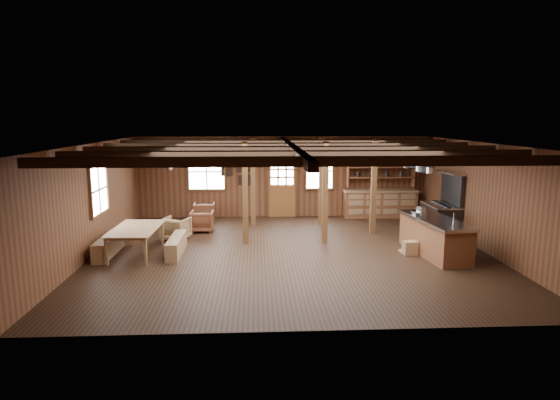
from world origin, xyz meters
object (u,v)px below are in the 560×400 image
armchair_a (202,221)px  armchair_b (204,212)px  armchair_c (176,229)px  kitchen_island (435,236)px  dining_table (138,241)px  commercial_range (442,213)px

armchair_a → armchair_b: armchair_b is taller
armchair_a → armchair_c: 1.15m
armchair_b → armchair_c: (-0.55, -2.36, 0.00)m
kitchen_island → dining_table: size_ratio=1.31×
commercial_range → dining_table: 8.74m
kitchen_island → dining_table: kitchen_island is taller
armchair_b → armchair_c: armchair_c is taller
armchair_b → dining_table: bearing=68.7°
armchair_b → armchair_c: size_ratio=0.99×
commercial_range → armchair_c: commercial_range is taller
dining_table → armchair_a: 2.72m
commercial_range → armchair_c: 7.86m
commercial_range → dining_table: (-8.55, -1.78, -0.26)m
commercial_range → armchair_c: (-7.84, -0.38, -0.29)m
kitchen_island → commercial_range: bearing=57.3°
kitchen_island → dining_table: (-7.50, 0.39, -0.13)m
armchair_c → armchair_b: bearing=-84.2°
dining_table → armchair_a: size_ratio=2.84×
dining_table → armchair_a: (1.34, 2.37, -0.03)m
kitchen_island → commercial_range: commercial_range is taller
dining_table → commercial_range: bearing=-76.6°
commercial_range → armchair_c: bearing=-177.3°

